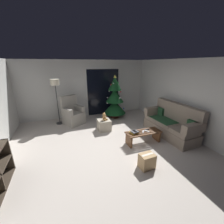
{
  "coord_description": "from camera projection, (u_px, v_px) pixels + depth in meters",
  "views": [
    {
      "loc": [
        -1.12,
        -3.41,
        2.35
      ],
      "look_at": [
        0.4,
        0.7,
        0.85
      ],
      "focal_mm": 22.96,
      "sensor_mm": 36.0,
      "label": 1
    }
  ],
  "objects": [
    {
      "name": "remote_black",
      "position": [
        147.0,
        129.0,
        4.48
      ],
      "size": [
        0.16,
        0.08,
        0.02
      ],
      "primitive_type": "cube",
      "rotation": [
        0.0,
        0.0,
        1.8
      ],
      "color": "black",
      "rests_on": "coffee_table"
    },
    {
      "name": "patio_door_glass",
      "position": [
        103.0,
        92.0,
        6.72
      ],
      "size": [
        1.5,
        0.02,
        2.1
      ],
      "primitive_type": "cube",
      "color": "black",
      "rests_on": "ground"
    },
    {
      "name": "coffee_table",
      "position": [
        143.0,
        135.0,
        4.4
      ],
      "size": [
        1.1,
        0.4,
        0.37
      ],
      "color": "brown",
      "rests_on": "ground"
    },
    {
      "name": "remote_white",
      "position": [
        147.0,
        131.0,
        4.37
      ],
      "size": [
        0.12,
        0.16,
        0.02
      ],
      "primitive_type": "cube",
      "rotation": [
        0.0,
        0.0,
        0.56
      ],
      "color": "silver",
      "rests_on": "coffee_table"
    },
    {
      "name": "christmas_tree",
      "position": [
        115.0,
        99.0,
        6.29
      ],
      "size": [
        0.97,
        0.97,
        1.89
      ],
      "color": "#4C1E19",
      "rests_on": "ground"
    },
    {
      "name": "cell_phone",
      "position": [
        135.0,
        131.0,
        4.23
      ],
      "size": [
        0.08,
        0.15,
        0.01
      ],
      "primitive_type": "cube",
      "rotation": [
        0.0,
        0.0,
        0.1
      ],
      "color": "black",
      "rests_on": "book_stack"
    },
    {
      "name": "wall_right",
      "position": [
        190.0,
        99.0,
        4.69
      ],
      "size": [
        0.12,
        6.0,
        2.5
      ],
      "primitive_type": "cube",
      "color": "silver",
      "rests_on": "ground"
    },
    {
      "name": "armchair",
      "position": [
        73.0,
        114.0,
        5.78
      ],
      "size": [
        0.93,
        0.93,
        1.13
      ],
      "color": "gray",
      "rests_on": "ground"
    },
    {
      "name": "ottoman",
      "position": [
        104.0,
        125.0,
        5.26
      ],
      "size": [
        0.44,
        0.44,
        0.39
      ],
      "primitive_type": "cube",
      "color": "#B2A893",
      "rests_on": "ground"
    },
    {
      "name": "book_stack",
      "position": [
        134.0,
        132.0,
        4.25
      ],
      "size": [
        0.26,
        0.25,
        0.07
      ],
      "color": "#B79333",
      "rests_on": "coffee_table"
    },
    {
      "name": "floor_lamp",
      "position": [
        55.0,
        87.0,
        5.41
      ],
      "size": [
        0.32,
        0.32,
        1.78
      ],
      "color": "#2D2D30",
      "rests_on": "ground"
    },
    {
      "name": "remote_silver",
      "position": [
        143.0,
        132.0,
        4.33
      ],
      "size": [
        0.13,
        0.15,
        0.02
      ],
      "primitive_type": "cube",
      "rotation": [
        0.0,
        0.0,
        5.6
      ],
      "color": "#ADADB2",
      "rests_on": "coffee_table"
    },
    {
      "name": "cardboard_box_taped_mid_floor",
      "position": [
        147.0,
        161.0,
        3.35
      ],
      "size": [
        0.36,
        0.28,
        0.36
      ],
      "color": "tan",
      "rests_on": "ground"
    },
    {
      "name": "teddy_bear_honey",
      "position": [
        104.0,
        117.0,
        5.15
      ],
      "size": [
        0.21,
        0.22,
        0.29
      ],
      "color": "tan",
      "rests_on": "ottoman"
    },
    {
      "name": "ground_plane",
      "position": [
        107.0,
        148.0,
        4.16
      ],
      "size": [
        7.0,
        7.0,
        0.0
      ],
      "primitive_type": "plane",
      "color": "#BCB2A8"
    },
    {
      "name": "patio_door_frame",
      "position": [
        103.0,
        91.0,
        6.72
      ],
      "size": [
        1.6,
        0.02,
        2.2
      ],
      "primitive_type": "cube",
      "color": "silver",
      "rests_on": "ground"
    },
    {
      "name": "couch",
      "position": [
        171.0,
        124.0,
        4.86
      ],
      "size": [
        0.86,
        1.97,
        1.08
      ],
      "color": "gray",
      "rests_on": "ground"
    },
    {
      "name": "wall_back",
      "position": [
        86.0,
        89.0,
        6.47
      ],
      "size": [
        5.72,
        0.12,
        2.5
      ],
      "primitive_type": "cube",
      "color": "silver",
      "rests_on": "ground"
    }
  ]
}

